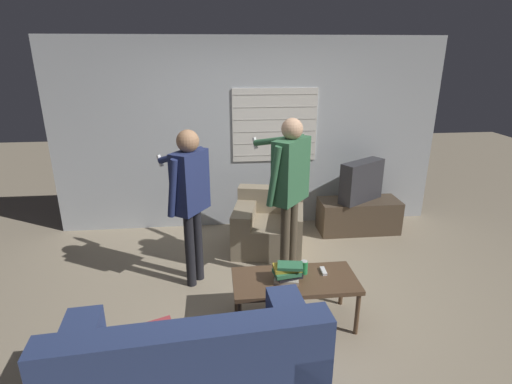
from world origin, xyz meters
TOP-DOWN VIEW (x-y plane):
  - ground_plane at (0.00, 0.00)m, footprint 16.00×16.00m
  - wall_back at (0.01, 2.03)m, footprint 5.20×0.08m
  - couch_blue at (-0.68, -1.17)m, footprint 1.73×0.95m
  - armchair_beige at (0.17, 1.26)m, footprint 0.99×0.97m
  - coffee_table at (0.20, -0.25)m, footprint 1.11×0.52m
  - tv_stand at (1.46, 1.59)m, footprint 1.08×0.44m
  - tv at (1.45, 1.59)m, footprint 0.68×0.53m
  - person_left_standing at (-0.74, 0.54)m, footprint 0.57×0.76m
  - person_right_standing at (0.28, 0.57)m, footprint 0.56×0.86m
  - book_stack at (0.12, -0.28)m, footprint 0.27×0.20m
  - soda_can at (0.29, -0.17)m, footprint 0.07×0.07m
  - spare_remote at (0.48, -0.17)m, footprint 0.04×0.13m

SIDE VIEW (x-z plane):
  - ground_plane at x=0.00m, z-range 0.00..0.00m
  - tv_stand at x=1.46m, z-range 0.00..0.45m
  - armchair_beige at x=0.17m, z-range -0.06..0.65m
  - couch_blue at x=-0.68m, z-range -0.12..0.80m
  - coffee_table at x=0.20m, z-range 0.18..0.64m
  - spare_remote at x=0.48m, z-range 0.45..0.48m
  - soda_can at x=0.29m, z-range 0.45..0.58m
  - book_stack at x=0.12m, z-range 0.45..0.62m
  - tv at x=1.45m, z-range 0.45..1.00m
  - person_left_standing at x=-0.74m, z-range 0.22..1.88m
  - person_right_standing at x=0.28m, z-range 0.25..2.00m
  - wall_back at x=0.01m, z-range 0.00..2.55m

